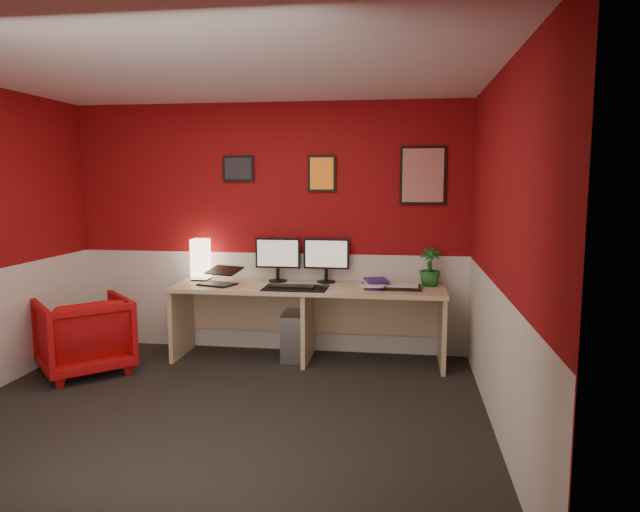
% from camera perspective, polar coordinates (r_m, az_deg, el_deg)
% --- Properties ---
extents(ground, '(4.00, 3.50, 0.01)m').
position_cam_1_polar(ground, '(4.53, -10.05, -15.14)').
color(ground, black).
rests_on(ground, ground).
extents(ceiling, '(4.00, 3.50, 0.01)m').
position_cam_1_polar(ceiling, '(4.26, -10.85, 17.69)').
color(ceiling, white).
rests_on(ceiling, ground).
extents(wall_back, '(4.00, 0.01, 2.50)m').
position_cam_1_polar(wall_back, '(5.90, -5.04, 2.71)').
color(wall_back, maroon).
rests_on(wall_back, ground).
extents(wall_front, '(4.00, 0.01, 2.50)m').
position_cam_1_polar(wall_front, '(2.64, -22.59, -3.67)').
color(wall_front, maroon).
rests_on(wall_front, ground).
extents(wall_right, '(0.01, 3.50, 2.50)m').
position_cam_1_polar(wall_right, '(4.05, 17.45, 0.26)').
color(wall_right, maroon).
rests_on(wall_right, ground).
extents(wainscot_back, '(4.00, 0.01, 1.00)m').
position_cam_1_polar(wainscot_back, '(6.00, -4.97, -4.45)').
color(wainscot_back, silver).
rests_on(wainscot_back, ground).
extents(wainscot_front, '(4.00, 0.01, 1.00)m').
position_cam_1_polar(wainscot_front, '(2.87, -21.75, -18.49)').
color(wainscot_front, silver).
rests_on(wainscot_front, ground).
extents(wainscot_right, '(0.01, 3.50, 1.00)m').
position_cam_1_polar(wainscot_right, '(4.21, 16.98, -9.92)').
color(wainscot_right, silver).
rests_on(wainscot_right, ground).
extents(desk, '(2.60, 0.65, 0.73)m').
position_cam_1_polar(desk, '(5.62, -1.21, -6.65)').
color(desk, '#CEAF84').
rests_on(desk, ground).
extents(shoji_lamp, '(0.16, 0.16, 0.40)m').
position_cam_1_polar(shoji_lamp, '(5.96, -11.65, -0.45)').
color(shoji_lamp, '#FFE5B2').
rests_on(shoji_lamp, desk).
extents(laptop, '(0.39, 0.33, 0.22)m').
position_cam_1_polar(laptop, '(5.67, -10.09, -1.74)').
color(laptop, black).
rests_on(laptop, desk).
extents(monitor_left, '(0.45, 0.06, 0.58)m').
position_cam_1_polar(monitor_left, '(5.77, -4.20, 0.32)').
color(monitor_left, black).
rests_on(monitor_left, desk).
extents(monitor_right, '(0.45, 0.06, 0.58)m').
position_cam_1_polar(monitor_right, '(5.70, 0.61, 0.26)').
color(monitor_right, black).
rests_on(monitor_right, desk).
extents(desk_mat, '(0.60, 0.38, 0.01)m').
position_cam_1_polar(desk_mat, '(5.44, -2.43, -3.15)').
color(desk_mat, black).
rests_on(desk_mat, desk).
extents(keyboard, '(0.43, 0.17, 0.02)m').
position_cam_1_polar(keyboard, '(5.45, -2.72, -3.00)').
color(keyboard, black).
rests_on(keyboard, desk_mat).
extents(mouse, '(0.06, 0.10, 0.03)m').
position_cam_1_polar(mouse, '(5.39, 0.37, -3.05)').
color(mouse, black).
rests_on(mouse, desk_mat).
extents(book_bottom, '(0.28, 0.34, 0.03)m').
position_cam_1_polar(book_bottom, '(5.48, 4.26, -2.97)').
color(book_bottom, '#3C1E8A').
rests_on(book_bottom, desk).
extents(book_middle, '(0.27, 0.34, 0.02)m').
position_cam_1_polar(book_middle, '(5.48, 4.35, -2.71)').
color(book_middle, silver).
rests_on(book_middle, book_bottom).
extents(book_top, '(0.27, 0.32, 0.03)m').
position_cam_1_polar(book_top, '(5.49, 4.50, -2.45)').
color(book_top, '#3C1E8A').
rests_on(book_top, book_middle).
extents(zen_tray, '(0.36, 0.26, 0.03)m').
position_cam_1_polar(zen_tray, '(5.46, 8.05, -3.06)').
color(zen_tray, black).
rests_on(zen_tray, desk).
extents(potted_plant, '(0.23, 0.23, 0.36)m').
position_cam_1_polar(potted_plant, '(5.62, 10.75, -1.09)').
color(potted_plant, '#19591E').
rests_on(potted_plant, desk).
extents(pc_tower, '(0.23, 0.46, 0.45)m').
position_cam_1_polar(pc_tower, '(5.75, -2.64, -7.78)').
color(pc_tower, '#99999E').
rests_on(pc_tower, ground).
extents(armchair, '(1.06, 1.06, 0.69)m').
position_cam_1_polar(armchair, '(5.71, -22.18, -7.18)').
color(armchair, red).
rests_on(armchair, ground).
extents(art_left, '(0.32, 0.02, 0.26)m').
position_cam_1_polar(art_left, '(5.94, -8.02, 8.50)').
color(art_left, black).
rests_on(art_left, wall_back).
extents(art_center, '(0.28, 0.02, 0.36)m').
position_cam_1_polar(art_center, '(5.76, 0.19, 8.11)').
color(art_center, orange).
rests_on(art_center, wall_back).
extents(art_right, '(0.44, 0.02, 0.56)m').
position_cam_1_polar(art_right, '(5.71, 10.07, 7.80)').
color(art_right, red).
rests_on(art_right, wall_back).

